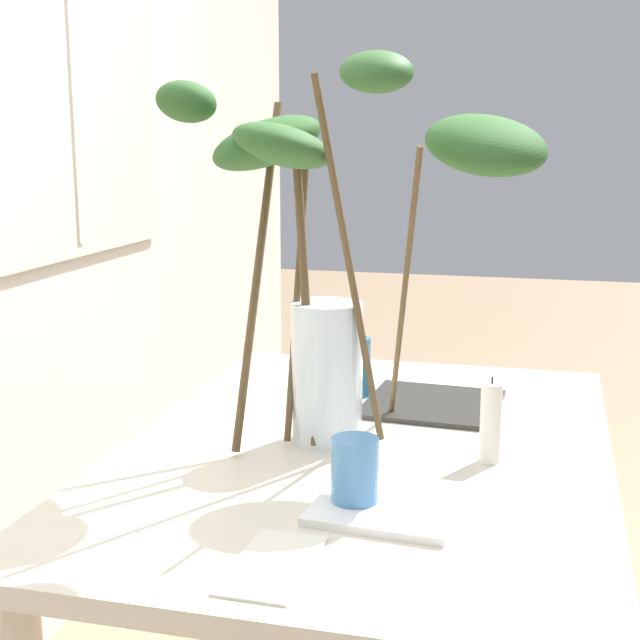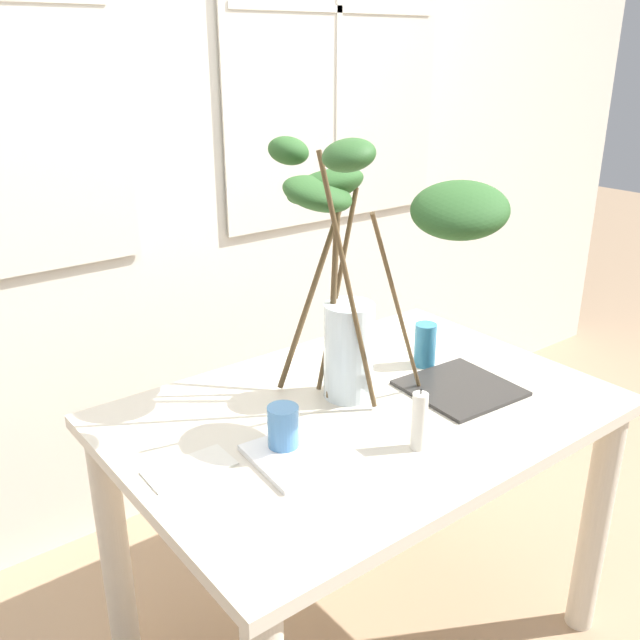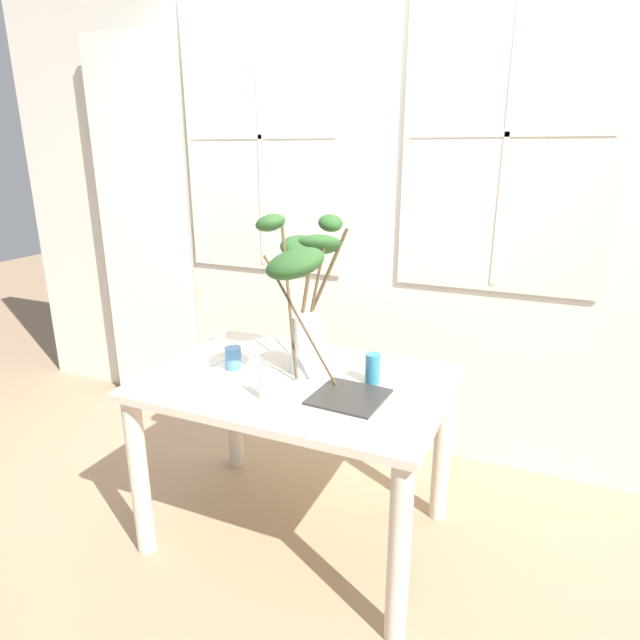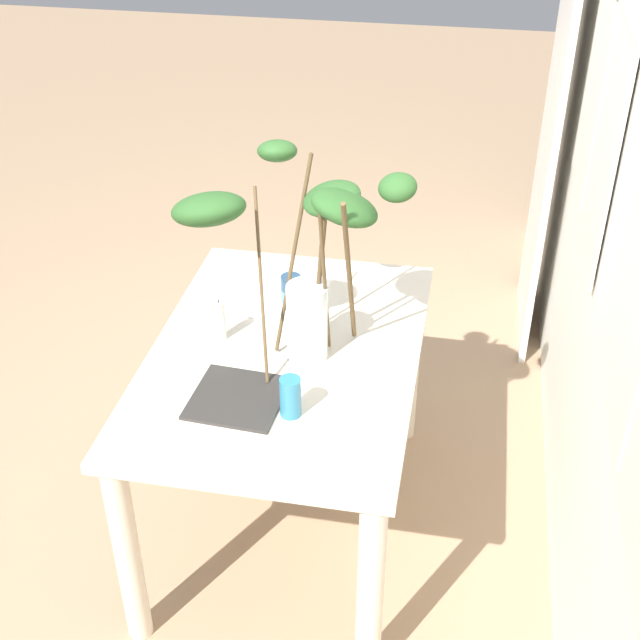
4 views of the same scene
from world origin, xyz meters
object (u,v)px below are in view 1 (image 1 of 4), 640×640
object	(u,v)px
vase_with_branches	(345,221)
plate_square_left	(389,504)
dining_table	(366,520)
plate_square_right	(433,404)
drinking_glass_blue_left	(355,474)
pillar_candle	(491,423)
drinking_glass_blue_right	(356,367)

from	to	relation	value
vase_with_branches	plate_square_left	xyz separation A→B (m)	(-0.29, -0.14, -0.40)
dining_table	plate_square_right	xyz separation A→B (m)	(0.27, -0.08, 0.15)
drinking_glass_blue_left	plate_square_left	world-z (taller)	drinking_glass_blue_left
vase_with_branches	drinking_glass_blue_left	size ratio (longest dim) A/B	6.51
drinking_glass_blue_left	pillar_candle	distance (m)	0.31
dining_table	drinking_glass_blue_left	xyz separation A→B (m)	(-0.28, -0.04, 0.20)
drinking_glass_blue_right	dining_table	bearing A→B (deg)	-164.27
drinking_glass_blue_right	plate_square_right	size ratio (longest dim) A/B	0.47
vase_with_branches	plate_square_right	world-z (taller)	vase_with_branches
vase_with_branches	drinking_glass_blue_right	world-z (taller)	vase_with_branches
dining_table	drinking_glass_blue_right	world-z (taller)	drinking_glass_blue_right
dining_table	vase_with_branches	size ratio (longest dim) A/B	1.73
drinking_glass_blue_right	plate_square_left	bearing A→B (deg)	-163.01
drinking_glass_blue_right	plate_square_right	distance (m)	0.18
drinking_glass_blue_left	vase_with_branches	bearing A→B (deg)	16.08
drinking_glass_blue_right	pillar_candle	xyz separation A→B (m)	(-0.34, -0.31, 0.01)
plate_square_right	pillar_candle	bearing A→B (deg)	-155.39
pillar_candle	dining_table	bearing A→B (deg)	82.00
drinking_glass_blue_left	pillar_candle	bearing A→B (deg)	-36.06
drinking_glass_blue_right	pillar_candle	distance (m)	0.46
drinking_glass_blue_left	pillar_candle	size ratio (longest dim) A/B	0.73
pillar_candle	plate_square_right	bearing A→B (deg)	24.61
dining_table	vase_with_branches	bearing A→B (deg)	66.33
dining_table	drinking_glass_blue_left	world-z (taller)	drinking_glass_blue_left
plate_square_right	pillar_candle	xyz separation A→B (m)	(-0.30, -0.14, 0.06)
plate_square_left	plate_square_right	bearing A→B (deg)	0.45
vase_with_branches	drinking_glass_blue_right	distance (m)	0.44
pillar_candle	vase_with_branches	bearing A→B (deg)	79.07
drinking_glass_blue_right	plate_square_left	size ratio (longest dim) A/B	0.60
drinking_glass_blue_left	drinking_glass_blue_right	xyz separation A→B (m)	(0.59, 0.13, 0.01)
drinking_glass_blue_right	plate_square_left	world-z (taller)	drinking_glass_blue_right
dining_table	vase_with_branches	world-z (taller)	vase_with_branches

